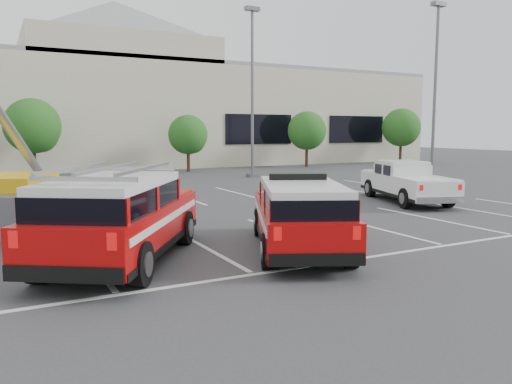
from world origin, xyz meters
TOP-DOWN VIEW (x-y plane):
  - ground at (0.00, 0.00)m, footprint 120.00×120.00m
  - stall_markings at (0.00, 4.50)m, footprint 23.00×15.00m
  - convention_building at (0.18, 31.86)m, footprint 60.00×16.99m
  - tree_mid_left at (-4.91, 22.05)m, footprint 3.37×3.37m
  - tree_mid_right at (5.09, 22.05)m, footprint 2.77×2.77m
  - tree_right at (15.09, 22.05)m, footprint 3.07×3.07m
  - tree_far_right at (25.09, 22.05)m, footprint 3.37×3.37m
  - light_pole_mid at (7.00, 16.00)m, footprint 0.90×0.60m
  - light_pole_right at (16.00, 10.00)m, footprint 0.90×0.60m
  - fire_chief_suv at (-0.81, -1.57)m, footprint 3.90×5.49m
  - white_pickup at (7.57, 3.51)m, footprint 3.44×5.63m
  - ladder_suv at (-4.85, -0.65)m, footprint 4.75×5.71m
  - utility_rig at (-6.91, 4.24)m, footprint 4.93×4.68m

SIDE VIEW (x-z plane):
  - ground at x=0.00m, z-range 0.00..0.00m
  - stall_markings at x=0.00m, z-range 0.00..0.01m
  - white_pickup at x=7.57m, z-range -0.17..1.47m
  - utility_rig at x=-6.91m, z-range -1.10..2.56m
  - fire_chief_suv at x=-0.81m, z-range -0.17..1.66m
  - ladder_suv at x=-4.85m, z-range -0.21..1.92m
  - tree_mid_right at x=5.09m, z-range 0.51..4.50m
  - tree_right at x=15.09m, z-range 0.56..4.98m
  - tree_mid_left at x=-4.91m, z-range 0.62..5.46m
  - tree_far_right at x=25.09m, z-range 0.62..5.46m
  - convention_building at x=0.18m, z-range -1.88..11.32m
  - light_pole_mid at x=7.00m, z-range 0.07..10.31m
  - light_pole_right at x=16.00m, z-range 0.07..10.31m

